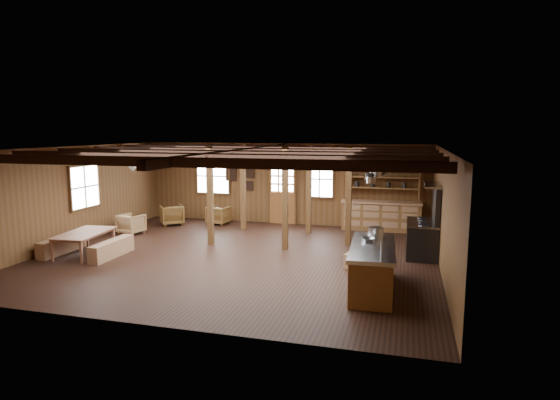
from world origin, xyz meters
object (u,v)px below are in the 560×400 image
(dining_table, at_px, (86,244))
(armchair_b, at_px, (219,215))
(commercial_range, at_px, (424,233))
(armchair_c, at_px, (131,224))
(kitchen_island, at_px, (372,267))
(armchair_a, at_px, (172,215))

(dining_table, relative_size, armchair_b, 2.47)
(commercial_range, relative_size, dining_table, 1.11)
(commercial_range, height_order, armchair_c, commercial_range)
(kitchen_island, xyz_separation_m, dining_table, (-7.45, 0.77, -0.18))
(armchair_a, bearing_deg, armchair_c, 32.21)
(kitchen_island, distance_m, armchair_b, 7.88)
(dining_table, distance_m, armchair_c, 2.59)
(armchair_c, bearing_deg, commercial_range, -170.17)
(armchair_b, bearing_deg, armchair_c, 52.51)
(commercial_range, distance_m, armchair_a, 8.52)
(commercial_range, xyz_separation_m, armchair_b, (-6.77, 2.48, -0.30))
(dining_table, xyz_separation_m, armchair_c, (-0.30, 2.58, 0.01))
(kitchen_island, bearing_deg, commercial_range, 67.25)
(kitchen_island, height_order, commercial_range, commercial_range)
(kitchen_island, height_order, dining_table, kitchen_island)
(dining_table, bearing_deg, commercial_range, -81.20)
(armchair_a, height_order, armchair_c, armchair_a)
(armchair_b, distance_m, armchair_c, 2.98)
(armchair_a, distance_m, armchair_b, 1.61)
(dining_table, xyz_separation_m, armchair_b, (1.78, 4.71, 0.01))
(kitchen_island, bearing_deg, armchair_c, 154.09)
(kitchen_island, distance_m, commercial_range, 3.20)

